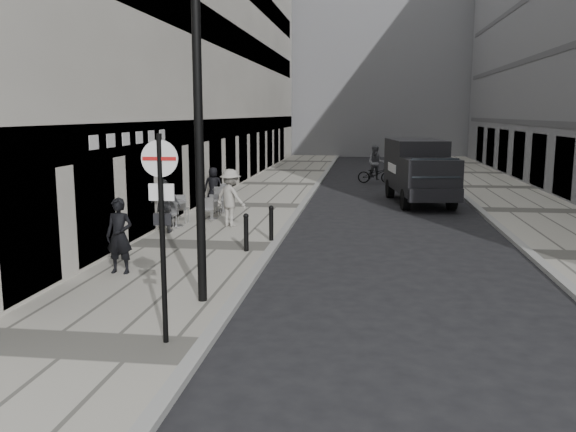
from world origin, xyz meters
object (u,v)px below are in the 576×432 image
object	(u,v)px
walking_man	(119,236)
panel_van	(419,168)
lamppost	(198,106)
sign_post	(162,211)
cyclist	(376,169)

from	to	relation	value
walking_man	panel_van	bearing A→B (deg)	63.69
lamppost	panel_van	size ratio (longest dim) A/B	1.16
walking_man	lamppost	xyz separation A→B (m)	(2.45, -1.82, 2.92)
sign_post	panel_van	world-z (taller)	sign_post
walking_man	lamppost	bearing A→B (deg)	-32.14
sign_post	cyclist	size ratio (longest dim) A/B	1.63
panel_van	cyclist	size ratio (longest dim) A/B	2.86
lamppost	cyclist	size ratio (longest dim) A/B	3.31
panel_van	walking_man	bearing A→B (deg)	-128.39
panel_van	cyclist	world-z (taller)	panel_van
walking_man	lamppost	size ratio (longest dim) A/B	0.26
sign_post	cyclist	distance (m)	24.82
sign_post	panel_van	size ratio (longest dim) A/B	0.57
walking_man	cyclist	world-z (taller)	cyclist
walking_man	cyclist	bearing A→B (deg)	77.71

